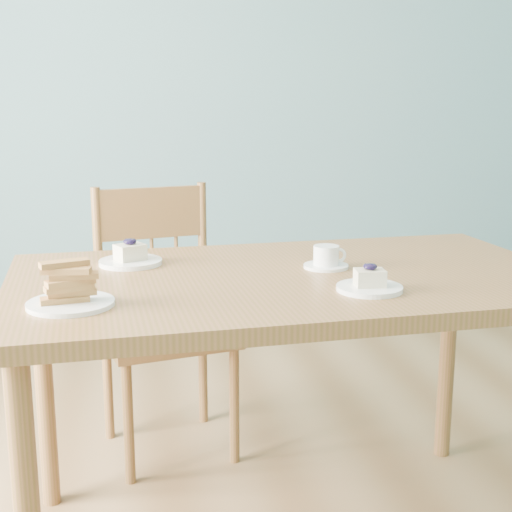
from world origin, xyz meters
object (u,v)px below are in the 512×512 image
(coffee_cup, at_px, (327,258))
(dining_table, at_px, (291,302))
(cheesecake_plate_far, at_px, (130,258))
(dining_chair, at_px, (164,319))
(cheesecake_plate_near, at_px, (370,284))
(biscotti_plate, at_px, (70,291))

(coffee_cup, bearing_deg, dining_table, -145.88)
(dining_table, height_order, cheesecake_plate_far, cheesecake_plate_far)
(dining_chair, height_order, cheesecake_plate_near, dining_chair)
(cheesecake_plate_near, bearing_deg, dining_table, 126.55)
(dining_chair, xyz_separation_m, coffee_cup, (0.44, -0.62, 0.34))
(cheesecake_plate_near, xyz_separation_m, biscotti_plate, (-0.73, -0.01, 0.02))
(dining_chair, relative_size, cheesecake_plate_near, 5.87)
(cheesecake_plate_near, bearing_deg, biscotti_plate, -179.48)
(dining_chair, bearing_deg, cheesecake_plate_far, -115.27)
(dining_chair, bearing_deg, dining_table, -76.30)
(cheesecake_plate_near, height_order, biscotti_plate, biscotti_plate)
(cheesecake_plate_far, xyz_separation_m, coffee_cup, (0.55, -0.14, 0.01))
(dining_table, bearing_deg, dining_chair, 112.51)
(dining_table, xyz_separation_m, cheesecake_plate_near, (0.15, -0.21, 0.10))
(dining_chair, xyz_separation_m, cheesecake_plate_far, (-0.11, -0.47, 0.34))
(dining_chair, xyz_separation_m, biscotti_plate, (-0.25, -0.88, 0.35))
(coffee_cup, bearing_deg, cheesecake_plate_near, -72.41)
(cheesecake_plate_near, xyz_separation_m, cheesecake_plate_far, (-0.59, 0.40, 0.00))
(dining_table, bearing_deg, biscotti_plate, -163.05)
(dining_table, height_order, cheesecake_plate_near, cheesecake_plate_near)
(dining_table, distance_m, coffee_cup, 0.17)
(dining_chair, relative_size, coffee_cup, 7.65)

